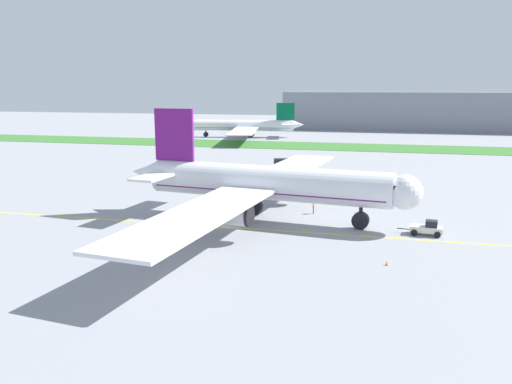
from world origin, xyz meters
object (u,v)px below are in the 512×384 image
ground_crew_wingwalker_port (191,225)px  service_truck_baggage_loader (285,164)px  service_truck_fuel_bowser (157,172)px  parked_airliner_far_left (245,126)px  pushback_tug (427,228)px  traffic_cone_near_nose (387,263)px  ground_crew_marshaller_front (313,207)px  traffic_cone_port_wing (102,240)px  airliner_foreground (263,183)px

ground_crew_wingwalker_port → service_truck_baggage_loader: 57.31m
service_truck_fuel_bowser → parked_airliner_far_left: parked_airliner_far_left is taller
pushback_tug → traffic_cone_near_nose: 15.44m
traffic_cone_near_nose → service_truck_fuel_bowser: service_truck_fuel_bowser is taller
traffic_cone_near_nose → ground_crew_marshaller_front: bearing=116.9°
service_truck_fuel_bowser → parked_airliner_far_left: 100.68m
traffic_cone_near_nose → service_truck_baggage_loader: bearing=110.5°
ground_crew_wingwalker_port → service_truck_fuel_bowser: 44.70m
ground_crew_marshaller_front → parked_airliner_far_left: (-44.50, 124.38, 3.71)m
traffic_cone_port_wing → parked_airliner_far_left: size_ratio=0.01×
traffic_cone_near_nose → service_truck_baggage_loader: 70.11m
service_truck_baggage_loader → service_truck_fuel_bowser: 31.86m
service_truck_baggage_loader → service_truck_fuel_bowser: service_truck_fuel_bowser is taller
ground_crew_wingwalker_port → parked_airliner_far_left: size_ratio=0.02×
service_truck_fuel_bowser → parked_airliner_far_left: bearing=93.4°
airliner_foreground → service_truck_baggage_loader: airliner_foreground is taller
airliner_foreground → service_truck_fuel_bowser: 43.32m
service_truck_fuel_bowser → airliner_foreground: bearing=-43.3°
pushback_tug → ground_crew_marshaller_front: pushback_tug is taller
traffic_cone_near_nose → parked_airliner_far_left: parked_airliner_far_left is taller
traffic_cone_near_nose → pushback_tug: bearing=68.7°
ground_crew_wingwalker_port → service_truck_fuel_bowser: size_ratio=0.25×
traffic_cone_near_nose → traffic_cone_port_wing: bearing=179.2°
pushback_tug → airliner_foreground: bearing=173.0°
airliner_foreground → traffic_cone_near_nose: 26.28m
ground_crew_marshaller_front → airliner_foreground: bearing=-141.8°
ground_crew_marshaller_front → service_truck_fuel_bowser: bearing=148.2°
ground_crew_wingwalker_port → ground_crew_marshaller_front: ground_crew_marshaller_front is taller
parked_airliner_far_left → traffic_cone_near_nose: bearing=-69.1°
airliner_foreground → service_truck_fuel_bowser: (-31.36, 29.60, -4.13)m
ground_crew_wingwalker_port → airliner_foreground: bearing=45.7°
traffic_cone_near_nose → parked_airliner_far_left: size_ratio=0.01×
airliner_foreground → ground_crew_wingwalker_port: (-8.70, -8.91, -4.89)m
ground_crew_marshaller_front → traffic_cone_near_nose: 25.86m
pushback_tug → traffic_cone_near_nose: size_ratio=10.91×
ground_crew_wingwalker_port → ground_crew_marshaller_front: size_ratio=0.89×
ground_crew_marshaller_front → service_truck_fuel_bowser: (-38.59, 23.93, 0.63)m
ground_crew_wingwalker_port → service_truck_fuel_bowser: bearing=120.5°
traffic_cone_port_wing → parked_airliner_far_left: 148.13m
airliner_foreground → service_truck_baggage_loader: 48.81m
ground_crew_wingwalker_port → parked_airliner_far_left: (-28.58, 138.97, 3.84)m
pushback_tug → traffic_cone_port_wing: pushback_tug is taller
traffic_cone_port_wing → service_truck_baggage_loader: service_truck_baggage_loader is taller
airliner_foreground → traffic_cone_port_wing: bearing=-138.0°
pushback_tug → service_truck_fuel_bowser: (-55.89, 32.61, 0.71)m
ground_crew_marshaller_front → parked_airliner_far_left: 132.16m
airliner_foreground → ground_crew_wingwalker_port: size_ratio=48.53×
ground_crew_marshaller_front → parked_airliner_far_left: size_ratio=0.02×
ground_crew_marshaller_front → traffic_cone_port_wing: 34.32m
traffic_cone_near_nose → service_truck_fuel_bowser: size_ratio=0.09×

